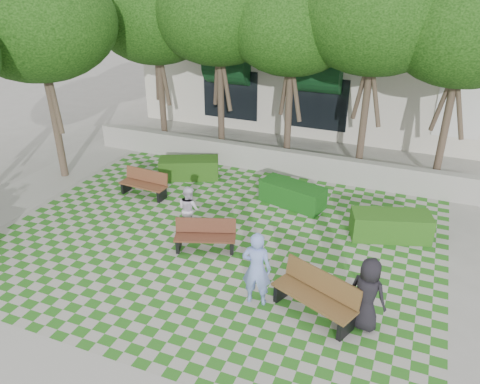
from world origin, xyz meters
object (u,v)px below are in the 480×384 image
at_px(bench_east, 316,296).
at_px(bench_mid, 205,236).
at_px(person_dark, 367,294).
at_px(person_white, 189,209).
at_px(person_blue, 257,269).
at_px(hedge_midright, 292,194).
at_px(hedge_midleft, 189,168).
at_px(bench_west, 144,184).
at_px(hedge_east, 391,226).

bearing_deg(bench_east, bench_mid, 179.72).
relative_size(person_dark, person_white, 1.19).
xyz_separation_m(bench_east, person_blue, (-1.34, -0.11, 0.43)).
relative_size(bench_east, person_dark, 1.21).
bearing_deg(hedge_midright, hedge_midleft, 171.28).
height_order(bench_east, bench_mid, bench_east).
bearing_deg(person_white, person_blue, 168.39).
xyz_separation_m(bench_east, bench_mid, (-3.36, 1.43, -0.08)).
height_order(bench_east, bench_west, bench_east).
bearing_deg(bench_west, person_blue, -30.95).
bearing_deg(hedge_midright, person_white, -130.34).
height_order(bench_east, person_white, person_white).
bearing_deg(bench_west, bench_mid, -29.48).
xyz_separation_m(bench_east, person_dark, (1.06, 0.02, 0.35)).
height_order(hedge_midleft, person_white, person_white).
bearing_deg(hedge_east, bench_mid, -151.17).
distance_m(bench_east, person_white, 4.71).
relative_size(bench_mid, person_white, 1.22).
xyz_separation_m(hedge_east, person_white, (-5.37, -1.79, 0.33)).
bearing_deg(bench_west, person_dark, -20.96).
xyz_separation_m(hedge_east, hedge_midright, (-3.10, 0.88, -0.02)).
distance_m(bench_east, person_dark, 1.11).
distance_m(bench_west, person_white, 2.88).
xyz_separation_m(hedge_midleft, person_dark, (7.00, -5.40, 0.47)).
distance_m(bench_west, person_blue, 6.51).
distance_m(hedge_east, hedge_midleft, 7.28).
distance_m(hedge_midleft, person_white, 3.74).
height_order(person_dark, person_white, person_dark).
height_order(bench_mid, hedge_east, bench_mid).
relative_size(bench_west, person_white, 1.18).
bearing_deg(bench_east, hedge_east, 96.05).
relative_size(bench_west, person_blue, 0.91).
bearing_deg(bench_mid, person_blue, -56.77).
bearing_deg(person_dark, hedge_east, -72.36).
distance_m(hedge_east, person_white, 5.67).
distance_m(person_blue, person_white, 3.64).
bearing_deg(person_white, person_dark, -175.45).
bearing_deg(person_blue, bench_west, -42.29).
distance_m(hedge_east, person_blue, 4.78).
bearing_deg(bench_east, person_dark, 23.56).
distance_m(bench_east, bench_west, 7.57).
bearing_deg(hedge_east, bench_east, -106.68).
height_order(bench_east, hedge_midleft, bench_east).
height_order(hedge_midleft, person_dark, person_dark).
bearing_deg(person_white, hedge_midright, -103.87).
height_order(person_blue, person_dark, person_blue).
bearing_deg(hedge_east, person_white, -161.58).
bearing_deg(hedge_east, person_blue, -121.89).
relative_size(bench_mid, bench_west, 1.03).
distance_m(bench_east, person_blue, 1.41).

